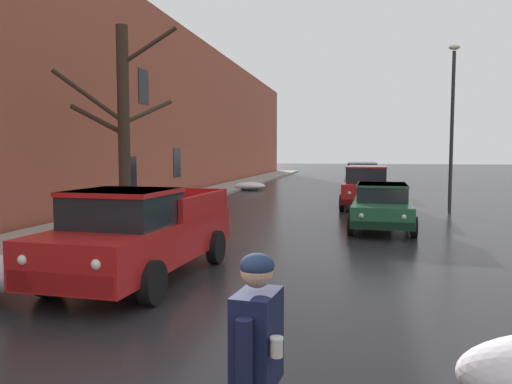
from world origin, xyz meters
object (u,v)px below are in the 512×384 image
pickup_truck_red_approaching_near_lane (140,234)px  pedestrian_with_coffee (257,360)px  suv_silver_parked_far_down_block (362,177)px  bare_tree_second_along_sidewalk (123,123)px  fire_hydrant (67,236)px  sedan_green_parked_kerbside_close (382,205)px  street_lamp_post (452,121)px  sedan_grey_queued_behind_truck (367,175)px  suv_red_parked_kerbside_mid (367,185)px  sedan_black_at_far_intersection (363,171)px

pickup_truck_red_approaching_near_lane → pedestrian_with_coffee: size_ratio=2.99×
pickup_truck_red_approaching_near_lane → suv_silver_parked_far_down_block: suv_silver_parked_far_down_block is taller
bare_tree_second_along_sidewalk → fire_hydrant: (0.14, -3.43, -2.95)m
pickup_truck_red_approaching_near_lane → pedestrian_with_coffee: bearing=-58.6°
sedan_green_parked_kerbside_close → street_lamp_post: 6.30m
sedan_green_parked_kerbside_close → pedestrian_with_coffee: bearing=-96.0°
sedan_grey_queued_behind_truck → street_lamp_post: 17.03m
fire_hydrant → street_lamp_post: 14.87m
bare_tree_second_along_sidewalk → pedestrian_with_coffee: bare_tree_second_along_sidewalk is taller
suv_red_parked_kerbside_mid → fire_hydrant: suv_red_parked_kerbside_mid is taller
sedan_grey_queued_behind_truck → pedestrian_with_coffee: pedestrian_with_coffee is taller
sedan_black_at_far_intersection → fire_hydrant: (-7.39, -34.08, -0.39)m
pedestrian_with_coffee → street_lamp_post: size_ratio=0.27×
bare_tree_second_along_sidewalk → street_lamp_post: bearing=31.0°
sedan_green_parked_kerbside_close → suv_silver_parked_far_down_block: size_ratio=1.03×
suv_silver_parked_far_down_block → suv_red_parked_kerbside_mid: bearing=-88.6°
pedestrian_with_coffee → street_lamp_post: street_lamp_post is taller
suv_red_parked_kerbside_mid → pedestrian_with_coffee: suv_red_parked_kerbside_mid is taller
street_lamp_post → fire_hydrant: bearing=-137.0°
pickup_truck_red_approaching_near_lane → street_lamp_post: (7.59, 12.23, 2.76)m
pedestrian_with_coffee → fire_hydrant: pedestrian_with_coffee is taller
bare_tree_second_along_sidewalk → pickup_truck_red_approaching_near_lane: bare_tree_second_along_sidewalk is taller
sedan_black_at_far_intersection → pickup_truck_red_approaching_near_lane: bearing=-96.8°
bare_tree_second_along_sidewalk → sedan_grey_queued_behind_truck: size_ratio=1.49×
sedan_black_at_far_intersection → street_lamp_post: street_lamp_post is taller
sedan_grey_queued_behind_truck → street_lamp_post: bearing=-79.9°
suv_silver_parked_far_down_block → sedan_black_at_far_intersection: (0.17, 15.48, -0.24)m
sedan_black_at_far_intersection → bare_tree_second_along_sidewalk: bearing=-103.8°
sedan_green_parked_kerbside_close → pedestrian_with_coffee: 13.04m
suv_silver_parked_far_down_block → bare_tree_second_along_sidewalk: bearing=-115.9°
sedan_grey_queued_behind_truck → sedan_green_parked_kerbside_close: bearing=-89.6°
sedan_green_parked_kerbside_close → fire_hydrant: sedan_green_parked_kerbside_close is taller
pickup_truck_red_approaching_near_lane → fire_hydrant: size_ratio=7.43×
sedan_green_parked_kerbside_close → fire_hydrant: (-7.78, -5.05, -0.40)m
pickup_truck_red_approaching_near_lane → sedan_grey_queued_behind_truck: size_ratio=1.25×
pedestrian_with_coffee → sedan_black_at_far_intersection: bearing=88.7°
bare_tree_second_along_sidewalk → pedestrian_with_coffee: 13.30m
pickup_truck_red_approaching_near_lane → suv_silver_parked_far_down_block: 21.35m
pickup_truck_red_approaching_near_lane → street_lamp_post: size_ratio=0.80×
street_lamp_post → bare_tree_second_along_sidewalk: bearing=-149.0°
bare_tree_second_along_sidewalk → sedan_grey_queued_behind_truck: bare_tree_second_along_sidewalk is taller
sedan_black_at_far_intersection → sedan_grey_queued_behind_truck: bearing=-88.0°
sedan_grey_queued_behind_truck → street_lamp_post: (2.95, -16.52, 2.89)m
pickup_truck_red_approaching_near_lane → street_lamp_post: street_lamp_post is taller
sedan_grey_queued_behind_truck → pedestrian_with_coffee: size_ratio=2.39×
suv_silver_parked_far_down_block → sedan_grey_queued_behind_truck: suv_silver_parked_far_down_block is taller
suv_red_parked_kerbside_mid → street_lamp_post: street_lamp_post is taller
bare_tree_second_along_sidewalk → sedan_grey_queued_behind_truck: (7.79, 22.99, -2.55)m
suv_silver_parked_far_down_block → sedan_black_at_far_intersection: bearing=89.4°
bare_tree_second_along_sidewalk → sedan_green_parked_kerbside_close: 8.48m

